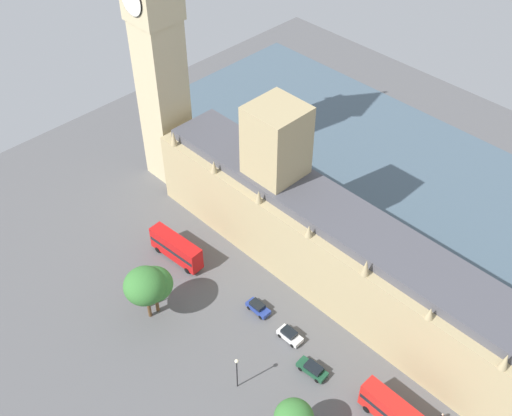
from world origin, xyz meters
TOP-DOWN VIEW (x-y plane):
  - ground_plane at (0.00, 0.00)m, footprint 140.29×140.29m
  - river_thames at (-34.85, 0.00)m, footprint 39.81×126.26m
  - parliament_building at (-1.99, -1.57)m, footprint 12.90×70.29m
  - clock_tower at (-0.97, -40.41)m, footprint 7.95×7.95m
  - double_decker_bus_corner at (13.52, -20.81)m, footprint 3.34×10.66m
  - car_blue_trailing at (11.55, -2.93)m, footprint 1.85×4.13m
  - car_white_midblock at (11.82, 4.24)m, footprint 2.00×4.05m
  - car_dark_green_kerbside at (13.80, 10.68)m, footprint 2.23×4.80m
  - double_decker_bus_under_trees at (11.93, 23.70)m, footprint 2.69×10.51m
  - plane_tree_leading at (22.88, -14.20)m, footprint 6.02×6.02m
  - plane_tree_far_end at (24.38, -14.20)m, footprint 6.56×6.56m
  - street_lamp_slot_10 at (23.13, 4.63)m, footprint 0.56×0.56m
  - street_lamp_slot_11 at (23.40, -15.73)m, footprint 0.56×0.56m

SIDE VIEW (x-z plane):
  - ground_plane at x=0.00m, z-range 0.00..0.00m
  - river_thames at x=-34.85m, z-range 0.00..0.25m
  - car_blue_trailing at x=11.55m, z-range 0.01..1.75m
  - car_white_midblock at x=11.82m, z-range 0.02..1.76m
  - car_dark_green_kerbside at x=13.80m, z-range 0.02..1.76m
  - double_decker_bus_corner at x=13.52m, z-range 0.26..5.01m
  - double_decker_bus_under_trees at x=11.93m, z-range 0.26..5.01m
  - street_lamp_slot_11 at x=23.40m, z-range 1.22..7.28m
  - street_lamp_slot_10 at x=23.13m, z-range 1.27..7.80m
  - plane_tree_leading at x=22.88m, z-range 1.88..10.82m
  - plane_tree_far_end at x=24.38m, z-range 2.20..12.24m
  - parliament_building at x=-1.99m, z-range -5.57..22.04m
  - clock_tower at x=-0.97m, z-range 0.92..54.80m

